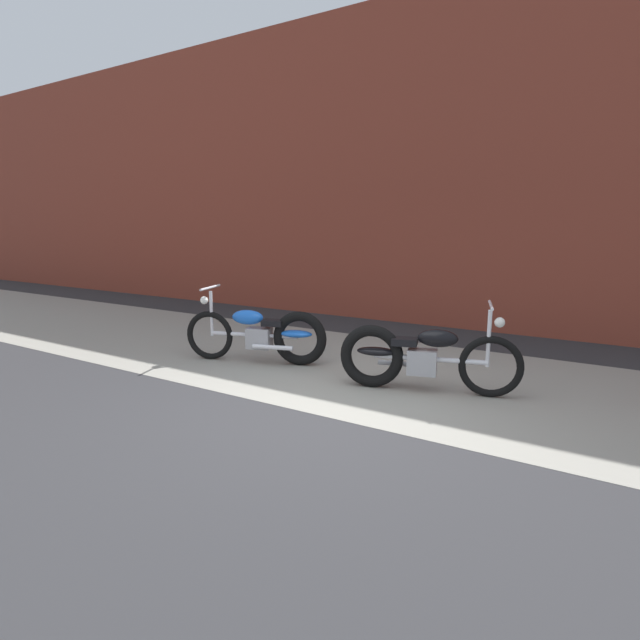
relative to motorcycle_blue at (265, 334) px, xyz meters
name	(u,v)px	position (x,y,z in m)	size (l,w,h in m)	color
ground_plane	(318,415)	(1.63, -1.26, -0.40)	(80.00, 80.00, 0.00)	#2D2D30
sidewalk_slab	(391,372)	(1.63, 0.49, -0.40)	(36.00, 3.50, 0.01)	gray
brick_building_wall	(476,163)	(1.63, 3.94, 2.52)	(36.00, 0.50, 5.84)	brown
motorcycle_blue	(265,334)	(0.00, 0.00, 0.00)	(1.94, 0.85, 1.03)	black
motorcycle_black	(415,356)	(2.16, -0.03, 0.00)	(1.96, 0.80, 1.03)	black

